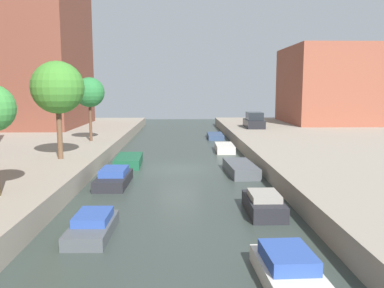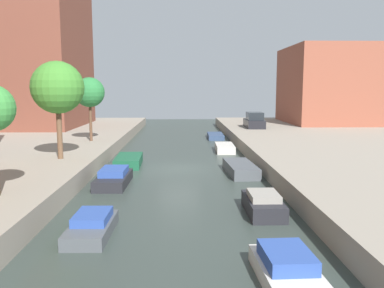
{
  "view_description": "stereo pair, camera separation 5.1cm",
  "coord_description": "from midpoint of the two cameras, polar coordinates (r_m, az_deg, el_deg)",
  "views": [
    {
      "loc": [
        0.16,
        -25.5,
        5.19
      ],
      "look_at": [
        0.92,
        3.45,
        1.15
      ],
      "focal_mm": 37.64,
      "sensor_mm": 36.0,
      "label": 1
    },
    {
      "loc": [
        0.21,
        -25.5,
        5.19
      ],
      "look_at": [
        0.92,
        3.45,
        1.15
      ],
      "focal_mm": 37.64,
      "sensor_mm": 36.0,
      "label": 2
    }
  ],
  "objects": [
    {
      "name": "moored_boat_right_5",
      "position": [
        41.95,
        3.37,
        1.14
      ],
      "size": [
        1.61,
        4.11,
        0.47
      ],
      "color": "#33476B",
      "rests_on": "ground_plane"
    },
    {
      "name": "moored_boat_right_1",
      "position": [
        11.56,
        13.52,
        -17.0
      ],
      "size": [
        1.59,
        3.26,
        0.87
      ],
      "color": "beige",
      "rests_on": "ground_plane"
    },
    {
      "name": "parked_car",
      "position": [
        43.52,
        8.84,
        3.22
      ],
      "size": [
        1.89,
        4.3,
        1.66
      ],
      "color": "black",
      "rests_on": "quay_right"
    },
    {
      "name": "low_block_right",
      "position": [
        51.88,
        18.86,
        7.91
      ],
      "size": [
        10.0,
        12.15,
        9.1
      ],
      "primitive_type": "cube",
      "color": "brown",
      "rests_on": "quay_right"
    },
    {
      "name": "ground_plane",
      "position": [
        26.03,
        -1.78,
        -3.58
      ],
      "size": [
        84.0,
        84.0,
        0.0
      ],
      "primitive_type": "plane",
      "color": "#333D38"
    },
    {
      "name": "street_tree_3",
      "position": [
        32.93,
        -14.26,
        7.07
      ],
      "size": [
        2.35,
        2.35,
        5.04
      ],
      "color": "brown",
      "rests_on": "quay_left"
    },
    {
      "name": "moored_boat_right_4",
      "position": [
        33.28,
        4.7,
        -0.56
      ],
      "size": [
        1.51,
        3.59,
        0.59
      ],
      "color": "beige",
      "rests_on": "ground_plane"
    },
    {
      "name": "moored_boat_left_2",
      "position": [
        22.19,
        -10.98,
        -4.75
      ],
      "size": [
        1.64,
        3.74,
        0.9
      ],
      "color": "#232328",
      "rests_on": "ground_plane"
    },
    {
      "name": "moored_boat_left_3",
      "position": [
        27.61,
        -8.9,
        -2.35
      ],
      "size": [
        1.78,
        3.85,
        0.62
      ],
      "color": "#195638",
      "rests_on": "ground_plane"
    },
    {
      "name": "street_tree_2",
      "position": [
        25.0,
        -18.47,
        7.55
      ],
      "size": [
        3.08,
        3.08,
        5.76
      ],
      "color": "brown",
      "rests_on": "quay_left"
    },
    {
      "name": "moored_boat_right_2",
      "position": [
        17.19,
        10.14,
        -8.4
      ],
      "size": [
        1.4,
        3.01,
        0.91
      ],
      "color": "#232328",
      "rests_on": "ground_plane"
    },
    {
      "name": "apartment_tower_far",
      "position": [
        48.45,
        -21.57,
        13.89
      ],
      "size": [
        10.0,
        13.74,
        19.35
      ],
      "primitive_type": "cube",
      "color": "brown",
      "rests_on": "quay_left"
    },
    {
      "name": "moored_boat_left_1",
      "position": [
        15.02,
        -13.91,
        -11.22
      ],
      "size": [
        1.43,
        3.13,
        0.77
      ],
      "color": "#4C5156",
      "rests_on": "ground_plane"
    },
    {
      "name": "moored_boat_right_3",
      "position": [
        24.78,
        6.95,
        -3.47
      ],
      "size": [
        1.79,
        4.31,
        0.64
      ],
      "color": "#4C5156",
      "rests_on": "ground_plane"
    }
  ]
}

